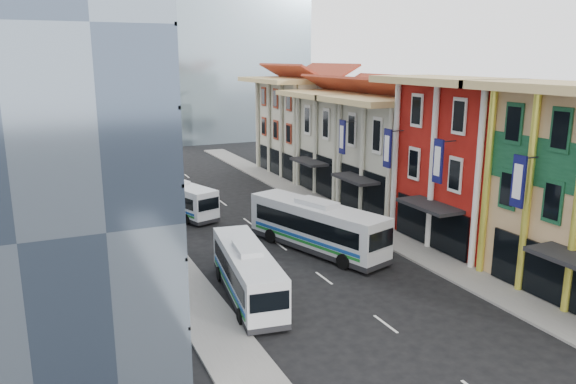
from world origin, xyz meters
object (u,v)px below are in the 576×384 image
bus_left_far (177,197)px  bus_right (317,225)px  office_tower (5,34)px  bus_left_near (247,272)px

bus_left_far → bus_right: bearing=-81.5°
office_tower → bus_right: 23.09m
office_tower → bus_left_near: size_ratio=2.96×
bus_left_near → bus_left_far: (0.53, 19.64, -0.02)m
bus_left_near → bus_right: 9.46m
office_tower → bus_right: (19.00, 0.99, -13.08)m
bus_left_near → bus_left_far: size_ratio=1.01×
bus_right → bus_left_near: bearing=-160.4°
office_tower → bus_right: bearing=3.0°
office_tower → bus_left_far: size_ratio=3.00×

